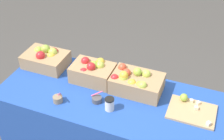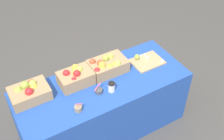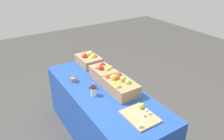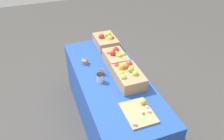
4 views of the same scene
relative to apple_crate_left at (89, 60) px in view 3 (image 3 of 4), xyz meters
name	(u,v)px [view 3 (image 3 of 4)]	position (x,y,z in m)	size (l,w,h in m)	color
ground_plane	(105,136)	(0.73, -0.18, -0.82)	(10.00, 10.00, 0.00)	#474442
table	(104,115)	(0.73, -0.18, -0.45)	(1.90, 0.76, 0.74)	#234CAD
apple_crate_left	(89,60)	(0.00, 0.00, 0.00)	(0.39, 0.28, 0.19)	tan
apple_crate_middle	(103,73)	(0.49, -0.04, 0.01)	(0.36, 0.24, 0.20)	tan
apple_crate_right	(120,86)	(0.87, -0.04, 0.01)	(0.41, 0.27, 0.20)	tan
cutting_board_front	(140,115)	(1.35, -0.12, -0.06)	(0.36, 0.27, 0.08)	tan
sample_bowl_near	(74,79)	(0.35, -0.40, -0.05)	(0.08, 0.09, 0.11)	gray
sample_bowl_mid	(92,87)	(0.63, -0.28, -0.05)	(0.10, 0.08, 0.10)	#4C4C51
coffee_cup	(94,91)	(0.76, -0.33, -0.02)	(0.07, 0.07, 0.11)	silver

